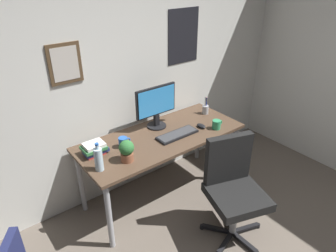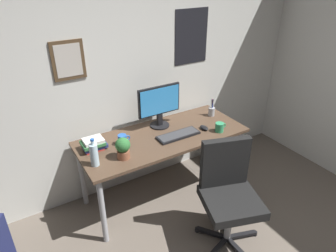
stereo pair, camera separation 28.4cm
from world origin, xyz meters
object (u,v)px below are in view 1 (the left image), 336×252
(coffee_mug_far, at_px, (217,124))
(pen_cup, at_px, (205,109))
(keyboard, at_px, (177,134))
(computer_mouse, at_px, (201,126))
(potted_plant, at_px, (127,150))
(office_chair, at_px, (233,185))
(monitor, at_px, (156,105))
(book_stack_left, at_px, (94,149))
(water_bottle, at_px, (99,159))
(coffee_mug_near, at_px, (123,142))

(coffee_mug_far, height_order, pen_cup, pen_cup)
(keyboard, xyz_separation_m, pen_cup, (0.56, 0.19, 0.04))
(computer_mouse, bearing_deg, potted_plant, -177.11)
(office_chair, relative_size, monitor, 2.07)
(potted_plant, bearing_deg, coffee_mug_far, -3.66)
(monitor, relative_size, pen_cup, 2.30)
(monitor, relative_size, book_stack_left, 2.10)
(coffee_mug_far, relative_size, potted_plant, 0.64)
(office_chair, relative_size, water_bottle, 3.76)
(office_chair, bearing_deg, computer_mouse, 70.57)
(computer_mouse, xyz_separation_m, water_bottle, (-1.15, -0.02, 0.09))
(coffee_mug_far, xyz_separation_m, book_stack_left, (-1.19, 0.33, 0.01))
(monitor, relative_size, computer_mouse, 4.18)
(water_bottle, relative_size, book_stack_left, 1.15)
(computer_mouse, relative_size, book_stack_left, 0.50)
(water_bottle, relative_size, potted_plant, 1.29)
(computer_mouse, bearing_deg, coffee_mug_far, -46.04)
(keyboard, height_order, coffee_mug_near, coffee_mug_near)
(keyboard, bearing_deg, computer_mouse, -3.98)
(keyboard, xyz_separation_m, computer_mouse, (0.30, -0.02, 0.01))
(potted_plant, height_order, pen_cup, pen_cup)
(potted_plant, height_order, book_stack_left, potted_plant)
(potted_plant, xyz_separation_m, book_stack_left, (-0.17, 0.26, -0.05))
(computer_mouse, bearing_deg, monitor, 138.95)
(coffee_mug_near, xyz_separation_m, coffee_mug_far, (0.93, -0.27, -0.00))
(keyboard, distance_m, coffee_mug_near, 0.54)
(water_bottle, xyz_separation_m, potted_plant, (0.25, -0.02, -0.00))
(coffee_mug_near, distance_m, coffee_mug_far, 0.97)
(pen_cup, bearing_deg, potted_plant, -167.48)
(computer_mouse, height_order, coffee_mug_far, coffee_mug_far)
(coffee_mug_far, bearing_deg, monitor, 137.71)
(monitor, height_order, computer_mouse, monitor)
(water_bottle, height_order, coffee_mug_near, water_bottle)
(keyboard, relative_size, water_bottle, 1.70)
(computer_mouse, xyz_separation_m, coffee_mug_far, (0.11, -0.11, 0.03))
(keyboard, relative_size, potted_plant, 2.21)
(monitor, bearing_deg, computer_mouse, -41.05)
(office_chair, relative_size, coffee_mug_far, 7.66)
(water_bottle, bearing_deg, book_stack_left, 72.95)
(book_stack_left, bearing_deg, monitor, 6.73)
(office_chair, height_order, book_stack_left, office_chair)
(coffee_mug_far, bearing_deg, potted_plant, 176.34)
(monitor, distance_m, pen_cup, 0.64)
(computer_mouse, bearing_deg, office_chair, -109.43)
(computer_mouse, xyz_separation_m, coffee_mug_near, (-0.82, 0.16, 0.03))
(computer_mouse, height_order, book_stack_left, book_stack_left)
(monitor, bearing_deg, potted_plant, -148.08)
(keyboard, xyz_separation_m, coffee_mug_far, (0.41, -0.13, 0.03))
(monitor, bearing_deg, pen_cup, -8.34)
(coffee_mug_far, height_order, book_stack_left, book_stack_left)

